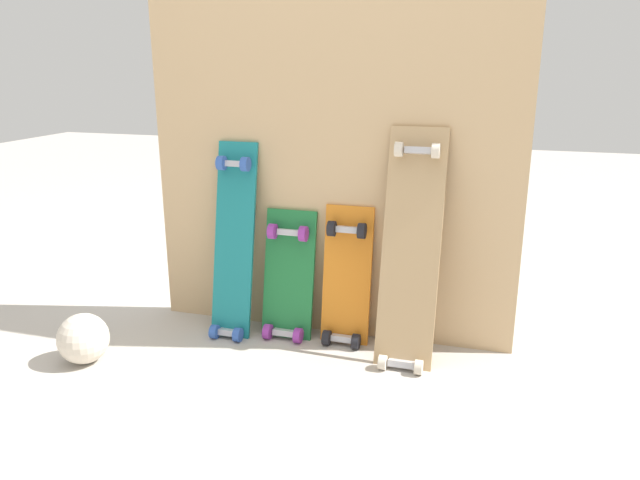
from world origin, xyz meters
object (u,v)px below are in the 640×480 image
at_px(skateboard_orange, 346,284).
at_px(rubber_ball, 83,338).
at_px(skateboard_teal, 233,249).
at_px(skateboard_natural, 410,258).
at_px(skateboard_green, 288,282).

relative_size(skateboard_orange, rubber_ball, 3.22).
xyz_separation_m(skateboard_teal, skateboard_natural, (0.73, -0.03, 0.04)).
height_order(skateboard_green, rubber_ball, skateboard_green).
height_order(skateboard_orange, rubber_ball, skateboard_orange).
bearing_deg(rubber_ball, skateboard_natural, 18.90).
bearing_deg(rubber_ball, skateboard_teal, 44.71).
distance_m(skateboard_orange, skateboard_natural, 0.31).
bearing_deg(rubber_ball, skateboard_green, 34.70).
height_order(skateboard_orange, skateboard_natural, skateboard_natural).
relative_size(skateboard_green, rubber_ball, 3.06).
height_order(skateboard_natural, rubber_ball, skateboard_natural).
bearing_deg(skateboard_orange, skateboard_teal, -175.46).
relative_size(skateboard_natural, rubber_ball, 4.91).
relative_size(skateboard_teal, skateboard_orange, 1.39).
bearing_deg(skateboard_orange, rubber_ball, -152.65).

